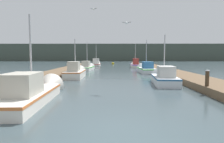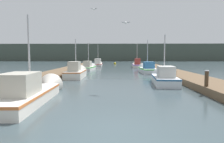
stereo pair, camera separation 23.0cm
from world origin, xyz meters
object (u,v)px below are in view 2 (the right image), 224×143
object	(u,v)px
mooring_piling_1	(174,76)
channel_buoy	(115,63)
seagull_1	(94,9)
mooring_piling_0	(95,62)
fishing_boat_3	(147,69)
fishing_boat_4	(89,67)
fishing_boat_5	(137,65)
seagull_lead	(126,23)
fishing_boat_2	(76,72)
fishing_boat_0	(33,91)
fishing_boat_6	(98,64)
mooring_piling_2	(206,82)
fishing_boat_1	(164,78)

from	to	relation	value
mooring_piling_1	channel_buoy	xyz separation A→B (m)	(-4.90, 30.17, -0.33)
seagull_1	mooring_piling_0	bearing A→B (deg)	-66.75
fishing_boat_3	seagull_1	size ratio (longest dim) A/B	9.87
fishing_boat_3	fishing_boat_4	distance (m)	8.55
mooring_piling_1	channel_buoy	bearing A→B (deg)	99.23
mooring_piling_0	channel_buoy	distance (m)	4.83
fishing_boat_4	fishing_boat_5	size ratio (longest dim) A/B	0.96
seagull_lead	mooring_piling_1	bearing A→B (deg)	-127.03
fishing_boat_2	seagull_lead	bearing A→B (deg)	-57.22
fishing_boat_2	fishing_boat_5	bearing A→B (deg)	63.68
fishing_boat_4	seagull_1	world-z (taller)	seagull_1
fishing_boat_4	fishing_boat_3	bearing A→B (deg)	-21.62
mooring_piling_0	channel_buoy	bearing A→B (deg)	25.11
fishing_boat_2	channel_buoy	world-z (taller)	fishing_boat_2
fishing_boat_0	fishing_boat_5	bearing A→B (deg)	71.09
mooring_piling_0	fishing_boat_4	bearing A→B (deg)	-87.06
fishing_boat_2	seagull_1	bearing A→B (deg)	-46.89
fishing_boat_0	fishing_boat_6	size ratio (longest dim) A/B	1.17
fishing_boat_4	channel_buoy	size ratio (longest dim) A/B	4.23
fishing_boat_6	mooring_piling_0	xyz separation A→B (m)	(-1.08, 4.29, 0.10)
fishing_boat_0	fishing_boat_4	bearing A→B (deg)	87.66
seagull_lead	mooring_piling_0	bearing A→B (deg)	-69.07
fishing_boat_3	mooring_piling_1	bearing A→B (deg)	-85.49
fishing_boat_4	seagull_lead	size ratio (longest dim) A/B	8.00
fishing_boat_2	mooring_piling_2	bearing A→B (deg)	-43.14
mooring_piling_0	seagull_lead	distance (m)	32.29
fishing_boat_0	channel_buoy	xyz separation A→B (m)	(3.57, 36.67, -0.26)
fishing_boat_6	mooring_piling_2	bearing A→B (deg)	-74.88
channel_buoy	mooring_piling_2	bearing A→B (deg)	-81.51
fishing_boat_5	seagull_1	size ratio (longest dim) A/B	8.33
mooring_piling_0	seagull_1	world-z (taller)	seagull_1
fishing_boat_6	seagull_1	size ratio (longest dim) A/B	9.65
fishing_boat_6	fishing_boat_3	bearing A→B (deg)	-65.97
channel_buoy	fishing_boat_1	bearing A→B (deg)	-82.96
fishing_boat_4	mooring_piling_2	xyz separation A→B (m)	(8.78, -17.23, 0.27)
fishing_boat_1	fishing_boat_2	xyz separation A→B (m)	(-7.29, 4.00, 0.03)
mooring_piling_1	mooring_piling_2	bearing A→B (deg)	-86.13
fishing_boat_1	fishing_boat_4	distance (m)	15.27
fishing_boat_2	mooring_piling_1	bearing A→B (deg)	-20.71
fishing_boat_2	fishing_boat_4	world-z (taller)	fishing_boat_4
fishing_boat_4	seagull_lead	bearing A→B (deg)	-68.54
fishing_boat_1	channel_buoy	bearing A→B (deg)	102.14
mooring_piling_2	fishing_boat_6	bearing A→B (deg)	106.53
fishing_boat_1	channel_buoy	distance (m)	31.40
fishing_boat_2	channel_buoy	distance (m)	27.38
fishing_boat_3	mooring_piling_2	xyz separation A→B (m)	(1.19, -13.30, 0.23)
mooring_piling_0	seagull_1	size ratio (longest dim) A/B	1.75
fishing_boat_5	fishing_boat_2	bearing A→B (deg)	-114.03
fishing_boat_1	fishing_boat_2	world-z (taller)	same
fishing_boat_6	seagull_lead	size ratio (longest dim) A/B	9.61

